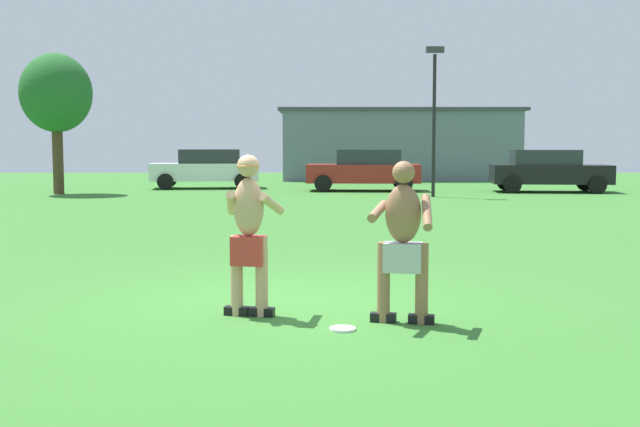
# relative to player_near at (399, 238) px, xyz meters

# --- Properties ---
(ground_plane) EXTENTS (80.00, 80.00, 0.00)m
(ground_plane) POSITION_rel_player_near_xyz_m (-1.25, 1.02, -0.86)
(ground_plane) COLOR #38752D
(player_near) EXTENTS (0.71, 0.65, 1.63)m
(player_near) POSITION_rel_player_near_xyz_m (0.00, 0.00, 0.00)
(player_near) COLOR black
(player_near) RESTS_ON ground_plane
(player_in_red) EXTENTS (0.63, 0.66, 1.70)m
(player_in_red) POSITION_rel_player_near_xyz_m (-1.57, 0.34, 0.07)
(player_in_red) COLOR black
(player_in_red) RESTS_ON ground_plane
(frisbee) EXTENTS (0.26, 0.26, 0.03)m
(frisbee) POSITION_rel_player_near_xyz_m (-0.61, -0.31, -0.84)
(frisbee) COLOR white
(frisbee) RESTS_ON ground_plane
(car_white_near_post) EXTENTS (4.48, 2.43, 1.58)m
(car_white_near_post) POSITION_rel_player_near_xyz_m (-5.45, 23.72, -0.03)
(car_white_near_post) COLOR white
(car_white_near_post) RESTS_ON ground_plane
(car_black_mid_lot) EXTENTS (4.45, 2.35, 1.58)m
(car_black_mid_lot) POSITION_rel_player_near_xyz_m (7.72, 21.29, -0.03)
(car_black_mid_lot) COLOR black
(car_black_mid_lot) RESTS_ON ground_plane
(car_red_far_end) EXTENTS (4.37, 2.17, 1.58)m
(car_red_far_end) POSITION_rel_player_near_xyz_m (0.88, 22.04, -0.03)
(car_red_far_end) COLOR maroon
(car_red_far_end) RESTS_ON ground_plane
(lamp_post) EXTENTS (0.60, 0.24, 5.04)m
(lamp_post) POSITION_rel_player_near_xyz_m (3.02, 18.61, 2.29)
(lamp_post) COLOR black
(lamp_post) RESTS_ON ground_plane
(outbuilding_behind_lot) EXTENTS (11.96, 6.77, 3.54)m
(outbuilding_behind_lot) POSITION_rel_player_near_xyz_m (3.15, 32.53, 0.92)
(outbuilding_behind_lot) COLOR slate
(outbuilding_behind_lot) RESTS_ON ground_plane
(tree_left_field) EXTENTS (2.52, 2.52, 5.00)m
(tree_left_field) POSITION_rel_player_near_xyz_m (-10.21, 20.09, 2.70)
(tree_left_field) COLOR #4C3823
(tree_left_field) RESTS_ON ground_plane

